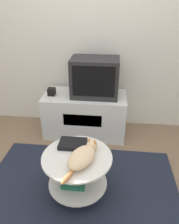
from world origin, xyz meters
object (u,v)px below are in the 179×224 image
object	(u,v)px
speaker	(52,92)
dvd_box	(73,144)
tv	(95,77)
cat	(83,156)

from	to	relation	value
speaker	dvd_box	distance (m)	1.00
tv	dvd_box	size ratio (longest dim) A/B	2.26
cat	speaker	bearing A→B (deg)	48.76
speaker	cat	size ratio (longest dim) A/B	0.18
speaker	cat	bearing A→B (deg)	-63.02
tv	speaker	bearing A→B (deg)	-174.71
dvd_box	speaker	bearing A→B (deg)	115.95
tv	dvd_box	world-z (taller)	tv
speaker	dvd_box	size ratio (longest dim) A/B	0.36
tv	dvd_box	bearing A→B (deg)	-97.41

